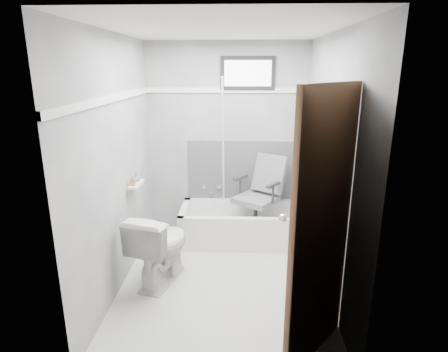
{
  "coord_description": "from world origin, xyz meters",
  "views": [
    {
      "loc": [
        0.15,
        -3.39,
        2.09
      ],
      "look_at": [
        0.0,
        0.35,
        1.0
      ],
      "focal_mm": 30.0,
      "sensor_mm": 36.0,
      "label": 1
    }
  ],
  "objects_px": {
    "soap_bottle_a": "(133,180)",
    "soap_bottle_b": "(136,177)",
    "toilet": "(160,247)",
    "office_chair": "(256,194)",
    "bathtub": "(241,224)",
    "door": "(373,252)"
  },
  "relations": [
    {
      "from": "soap_bottle_a",
      "to": "soap_bottle_b",
      "type": "height_order",
      "value": "soap_bottle_a"
    },
    {
      "from": "toilet",
      "to": "soap_bottle_a",
      "type": "xyz_separation_m",
      "value": [
        -0.32,
        0.3,
        0.6
      ]
    },
    {
      "from": "office_chair",
      "to": "toilet",
      "type": "xyz_separation_m",
      "value": [
        -0.99,
        -1.01,
        -0.22
      ]
    },
    {
      "from": "bathtub",
      "to": "soap_bottle_b",
      "type": "xyz_separation_m",
      "value": [
        -1.13,
        -0.52,
        0.75
      ]
    },
    {
      "from": "door",
      "to": "soap_bottle_b",
      "type": "relative_size",
      "value": 19.92
    },
    {
      "from": "toilet",
      "to": "soap_bottle_a",
      "type": "relative_size",
      "value": 6.71
    },
    {
      "from": "bathtub",
      "to": "toilet",
      "type": "distance_m",
      "value": 1.27
    },
    {
      "from": "soap_bottle_b",
      "to": "bathtub",
      "type": "bearing_deg",
      "value": 24.78
    },
    {
      "from": "bathtub",
      "to": "toilet",
      "type": "relative_size",
      "value": 1.99
    },
    {
      "from": "office_chair",
      "to": "toilet",
      "type": "height_order",
      "value": "office_chair"
    },
    {
      "from": "door",
      "to": "soap_bottle_b",
      "type": "bearing_deg",
      "value": 138.7
    },
    {
      "from": "bathtub",
      "to": "toilet",
      "type": "bearing_deg",
      "value": -130.15
    },
    {
      "from": "door",
      "to": "toilet",
      "type": "bearing_deg",
      "value": 142.08
    },
    {
      "from": "soap_bottle_a",
      "to": "soap_bottle_b",
      "type": "xyz_separation_m",
      "value": [
        0.0,
        0.14,
        -0.01
      ]
    },
    {
      "from": "soap_bottle_a",
      "to": "bathtub",
      "type": "bearing_deg",
      "value": 30.34
    },
    {
      "from": "toilet",
      "to": "door",
      "type": "height_order",
      "value": "door"
    },
    {
      "from": "soap_bottle_a",
      "to": "soap_bottle_b",
      "type": "relative_size",
      "value": 1.12
    },
    {
      "from": "bathtub",
      "to": "office_chair",
      "type": "bearing_deg",
      "value": 15.78
    },
    {
      "from": "door",
      "to": "soap_bottle_b",
      "type": "distance_m",
      "value": 2.56
    },
    {
      "from": "soap_bottle_a",
      "to": "office_chair",
      "type": "bearing_deg",
      "value": 28.56
    },
    {
      "from": "toilet",
      "to": "door",
      "type": "distance_m",
      "value": 2.12
    },
    {
      "from": "bathtub",
      "to": "office_chair",
      "type": "distance_m",
      "value": 0.42
    }
  ]
}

